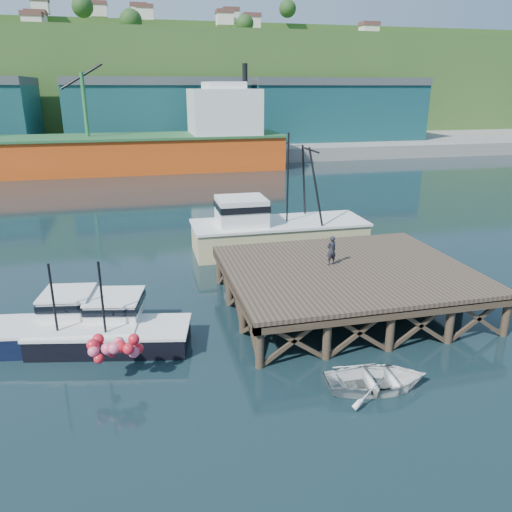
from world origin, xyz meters
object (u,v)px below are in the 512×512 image
object	(u,v)px
boat_black	(112,328)
dinghy	(377,379)
dockworker	(331,250)
trawler	(276,227)
boat_navy	(65,326)

from	to	relation	value
boat_black	dinghy	distance (m)	11.29
boat_black	dinghy	world-z (taller)	boat_black
boat_black	dockworker	xyz separation A→B (m)	(10.82, 1.90, 2.12)
boat_black	trawler	xyz separation A→B (m)	(10.53, 11.12, 0.87)
dinghy	boat_navy	bearing A→B (deg)	67.69
boat_navy	boat_black	distance (m)	2.10
trawler	boat_black	bearing A→B (deg)	-132.74
dinghy	dockworker	bearing A→B (deg)	-1.89
boat_black	trawler	bearing A→B (deg)	58.57
boat_navy	trawler	xyz separation A→B (m)	(12.54, 10.50, 0.82)
boat_navy	trawler	world-z (taller)	trawler
boat_black	dockworker	world-z (taller)	boat_black
boat_navy	boat_black	world-z (taller)	boat_black
trawler	dinghy	world-z (taller)	trawler
boat_black	dinghy	size ratio (longest dim) A/B	1.85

